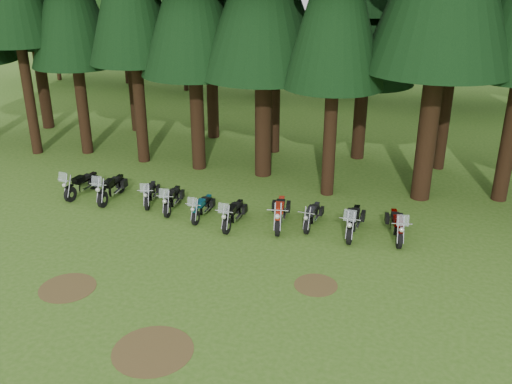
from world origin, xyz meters
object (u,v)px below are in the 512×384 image
at_px(motorcycle_0, 82,185).
at_px(motorcycle_8, 353,222).
at_px(motorcycle_4, 202,208).
at_px(motorcycle_7, 312,216).
at_px(motorcycle_6, 280,214).
at_px(motorcycle_9, 397,226).
at_px(motorcycle_2, 150,194).
at_px(motorcycle_3, 172,200).
at_px(motorcycle_5, 233,215).
at_px(motorcycle_1, 111,189).

xyz_separation_m(motorcycle_0, motorcycle_8, (11.86, -0.27, 0.02)).
xyz_separation_m(motorcycle_4, motorcycle_7, (4.36, 0.56, -0.01)).
bearing_deg(motorcycle_6, motorcycle_9, -6.63).
bearing_deg(motorcycle_0, motorcycle_2, 7.86).
bearing_deg(motorcycle_9, motorcycle_4, 171.47).
xyz_separation_m(motorcycle_3, motorcycle_4, (1.45, -0.33, -0.03)).
bearing_deg(motorcycle_7, motorcycle_3, -174.73).
relative_size(motorcycle_7, motorcycle_9, 0.87).
distance_m(motorcycle_2, motorcycle_7, 6.99).
bearing_deg(motorcycle_2, motorcycle_3, -32.28).
height_order(motorcycle_0, motorcycle_7, motorcycle_0).
bearing_deg(motorcycle_5, motorcycle_6, 17.52).
distance_m(motorcycle_4, motorcycle_9, 7.56).
bearing_deg(motorcycle_5, motorcycle_3, 167.81).
relative_size(motorcycle_2, motorcycle_4, 1.01).
xyz_separation_m(motorcycle_0, motorcycle_3, (4.43, -0.25, -0.03)).
height_order(motorcycle_5, motorcycle_6, motorcycle_5).
xyz_separation_m(motorcycle_8, motorcycle_9, (1.57, 0.18, -0.02)).
bearing_deg(motorcycle_5, motorcycle_9, 7.88).
relative_size(motorcycle_7, motorcycle_8, 0.84).
bearing_deg(motorcycle_9, motorcycle_1, 167.60).
height_order(motorcycle_1, motorcycle_8, motorcycle_1).
bearing_deg(motorcycle_6, motorcycle_1, 167.51).
relative_size(motorcycle_0, motorcycle_5, 1.05).
bearing_deg(motorcycle_4, motorcycle_2, 165.73).
bearing_deg(motorcycle_1, motorcycle_6, -5.79).
relative_size(motorcycle_3, motorcycle_9, 0.94).
distance_m(motorcycle_3, motorcycle_6, 4.60).
distance_m(motorcycle_1, motorcycle_2, 1.77).
relative_size(motorcycle_3, motorcycle_7, 1.08).
distance_m(motorcycle_5, motorcycle_9, 6.18).
xyz_separation_m(motorcycle_4, motorcycle_6, (3.15, 0.22, 0.08)).
distance_m(motorcycle_0, motorcycle_6, 9.04).
height_order(motorcycle_3, motorcycle_8, motorcycle_8).
bearing_deg(motorcycle_4, motorcycle_6, 3.93).
distance_m(motorcycle_4, motorcycle_6, 3.16).
distance_m(motorcycle_4, motorcycle_8, 5.98).
distance_m(motorcycle_2, motorcycle_3, 1.22).
relative_size(motorcycle_8, motorcycle_9, 1.04).
distance_m(motorcycle_6, motorcycle_9, 4.41).
bearing_deg(motorcycle_1, motorcycle_2, 1.27).
xyz_separation_m(motorcycle_2, motorcycle_6, (5.78, -0.45, 0.08)).
xyz_separation_m(motorcycle_7, motorcycle_8, (1.62, -0.25, 0.09)).
bearing_deg(motorcycle_1, motorcycle_4, -10.26).
relative_size(motorcycle_2, motorcycle_6, 0.83).
distance_m(motorcycle_4, motorcycle_5, 1.46).
height_order(motorcycle_1, motorcycle_3, motorcycle_1).
relative_size(motorcycle_4, motorcycle_9, 0.87).
distance_m(motorcycle_5, motorcycle_8, 4.59).
bearing_deg(motorcycle_3, motorcycle_8, -8.76).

